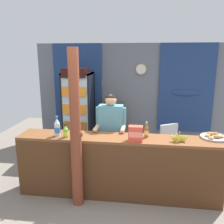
% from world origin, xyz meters
% --- Properties ---
extents(ground_plane, '(7.59, 7.59, 0.00)m').
position_xyz_m(ground_plane, '(0.00, 1.17, 0.00)').
color(ground_plane, slate).
extents(back_wall_curtained, '(4.74, 0.22, 2.50)m').
position_xyz_m(back_wall_curtained, '(0.00, 2.97, 1.28)').
color(back_wall_curtained, slate).
rests_on(back_wall_curtained, ground).
extents(stall_counter, '(3.17, 0.49, 0.99)m').
position_xyz_m(stall_counter, '(-0.05, 0.41, 0.60)').
color(stall_counter, brown).
rests_on(stall_counter, ground).
extents(timber_post, '(0.19, 0.16, 2.34)m').
position_xyz_m(timber_post, '(-0.63, 0.18, 1.12)').
color(timber_post, brown).
rests_on(timber_post, ground).
extents(drink_fridge, '(0.66, 0.67, 1.94)m').
position_xyz_m(drink_fridge, '(-1.20, 2.33, 1.06)').
color(drink_fridge, black).
rests_on(drink_fridge, ground).
extents(bottle_shelf_rack, '(0.48, 0.28, 1.13)m').
position_xyz_m(bottle_shelf_rack, '(-0.43, 2.68, 0.59)').
color(bottle_shelf_rack, brown).
rests_on(bottle_shelf_rack, ground).
extents(plastic_lawn_chair, '(0.60, 0.60, 0.86)m').
position_xyz_m(plastic_lawn_chair, '(0.78, 1.91, 0.49)').
color(plastic_lawn_chair, silver).
rests_on(plastic_lawn_chair, ground).
extents(shopkeeper, '(0.53, 0.42, 1.58)m').
position_xyz_m(shopkeeper, '(-0.23, 0.97, 1.00)').
color(shopkeeper, '#28282D').
rests_on(shopkeeper, ground).
extents(soda_bottle_water, '(0.09, 0.09, 0.32)m').
position_xyz_m(soda_bottle_water, '(-1.01, 0.45, 1.12)').
color(soda_bottle_water, silver).
rests_on(soda_bottle_water, stall_counter).
extents(soda_bottle_iced_tea, '(0.06, 0.06, 0.25)m').
position_xyz_m(soda_bottle_iced_tea, '(0.38, 0.57, 1.09)').
color(soda_bottle_iced_tea, brown).
rests_on(soda_bottle_iced_tea, stall_counter).
extents(soda_bottle_lime_soda, '(0.08, 0.08, 0.21)m').
position_xyz_m(soda_bottle_lime_soda, '(-0.86, 0.40, 1.08)').
color(soda_bottle_lime_soda, '#75C64C').
rests_on(soda_bottle_lime_soda, stall_counter).
extents(snack_box_crackers, '(0.21, 0.12, 0.23)m').
position_xyz_m(snack_box_crackers, '(0.22, 0.38, 1.10)').
color(snack_box_crackers, '#E5422D').
rests_on(snack_box_crackers, stall_counter).
extents(pastry_tray, '(0.42, 0.42, 0.07)m').
position_xyz_m(pastry_tray, '(1.42, 0.68, 1.01)').
color(pastry_tray, '#BCBCC1').
rests_on(pastry_tray, stall_counter).
extents(banana_bunch, '(0.26, 0.06, 0.16)m').
position_xyz_m(banana_bunch, '(0.86, 0.43, 1.04)').
color(banana_bunch, '#DBCC42').
rests_on(banana_bunch, stall_counter).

